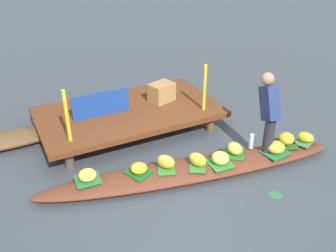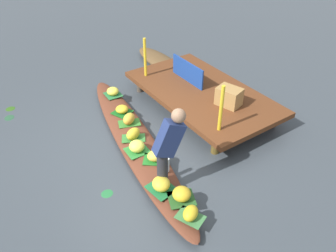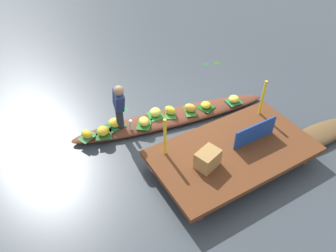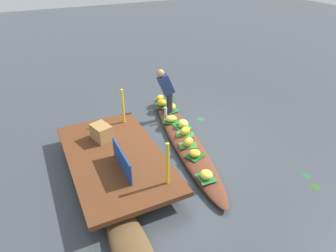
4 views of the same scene
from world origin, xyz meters
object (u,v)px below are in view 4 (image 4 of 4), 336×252
object	(u,v)px
banana_bunch_4	(188,142)
banana_bunch_6	(171,107)
moored_boat	(133,252)
banana_bunch_3	(206,175)
market_banner	(122,160)
banana_bunch_8	(160,98)
banana_bunch_1	(171,119)
banana_bunch_2	(195,153)
banana_bunch_7	(185,131)
produce_crate	(101,132)
vendor_boat	(184,139)
water_bottle	(166,112)
banana_bunch_5	(183,124)
vendor_person	(166,89)
banana_bunch_0	(162,103)

from	to	relation	value
banana_bunch_4	banana_bunch_6	distance (m)	1.75
moored_boat	banana_bunch_4	distance (m)	2.84
banana_bunch_3	market_banner	bearing A→B (deg)	64.37
banana_bunch_3	banana_bunch_4	distance (m)	1.13
moored_boat	banana_bunch_8	bearing A→B (deg)	-27.46
banana_bunch_1	banana_bunch_3	size ratio (longest dim) A/B	1.16
moored_boat	banana_bunch_2	distance (m)	2.53
banana_bunch_7	produce_crate	world-z (taller)	produce_crate
vendor_boat	produce_crate	xyz separation A→B (m)	(0.38, 1.83, 0.47)
banana_bunch_1	water_bottle	xyz separation A→B (m)	(0.32, 0.00, 0.04)
vendor_boat	banana_bunch_3	xyz separation A→B (m)	(-1.50, 0.33, 0.18)
banana_bunch_5	banana_bunch_4	bearing A→B (deg)	160.30
moored_boat	banana_bunch_3	world-z (taller)	banana_bunch_3
banana_bunch_1	market_banner	size ratio (longest dim) A/B	0.29
banana_bunch_6	vendor_person	bearing A→B (deg)	113.74
vendor_boat	banana_bunch_5	bearing A→B (deg)	-13.90
banana_bunch_2	moored_boat	bearing A→B (deg)	128.88
vendor_person	produce_crate	size ratio (longest dim) A/B	2.78
vendor_person	market_banner	size ratio (longest dim) A/B	1.21
banana_bunch_2	banana_bunch_4	bearing A→B (deg)	-9.05
banana_bunch_5	banana_bunch_6	world-z (taller)	same
banana_bunch_5	banana_bunch_2	bearing A→B (deg)	163.83
vendor_boat	market_banner	world-z (taller)	market_banner
banana_bunch_5	market_banner	bearing A→B (deg)	121.79
banana_bunch_1	water_bottle	size ratio (longest dim) A/B	1.15
banana_bunch_6	banana_bunch_1	bearing A→B (deg)	154.29
banana_bunch_0	banana_bunch_5	xyz separation A→B (m)	(-1.26, 0.01, -0.00)
banana_bunch_4	banana_bunch_7	world-z (taller)	banana_bunch_4
banana_bunch_3	market_banner	world-z (taller)	market_banner
banana_bunch_1	produce_crate	world-z (taller)	produce_crate
banana_bunch_2	produce_crate	world-z (taller)	produce_crate
banana_bunch_8	water_bottle	distance (m)	0.94
banana_bunch_4	banana_bunch_5	bearing A→B (deg)	-19.70
vendor_person	banana_bunch_4	bearing A→B (deg)	172.00
banana_bunch_3	market_banner	xyz separation A→B (m)	(0.68, 1.42, 0.34)
banana_bunch_0	banana_bunch_5	world-z (taller)	banana_bunch_0
moored_boat	water_bottle	xyz separation A→B (m)	(3.43, -2.16, 0.20)
vendor_boat	water_bottle	bearing A→B (deg)	8.72
banana_bunch_2	banana_bunch_4	distance (m)	0.40
produce_crate	banana_bunch_7	bearing A→B (deg)	-99.94
market_banner	vendor_boat	bearing A→B (deg)	-64.88
vendor_boat	banana_bunch_0	xyz separation A→B (m)	(1.63, -0.17, 0.19)
banana_bunch_2	water_bottle	bearing A→B (deg)	-6.03
moored_boat	produce_crate	bearing A→B (deg)	-4.97
vendor_boat	banana_bunch_3	bearing A→B (deg)	177.35
market_banner	produce_crate	distance (m)	1.20
moored_boat	banana_bunch_2	world-z (taller)	banana_bunch_2
banana_bunch_3	banana_bunch_8	size ratio (longest dim) A/B	0.94
banana_bunch_1	banana_bunch_6	xyz separation A→B (m)	(0.57, -0.28, 0.01)
banana_bunch_3	produce_crate	xyz separation A→B (m)	(1.88, 1.49, 0.29)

